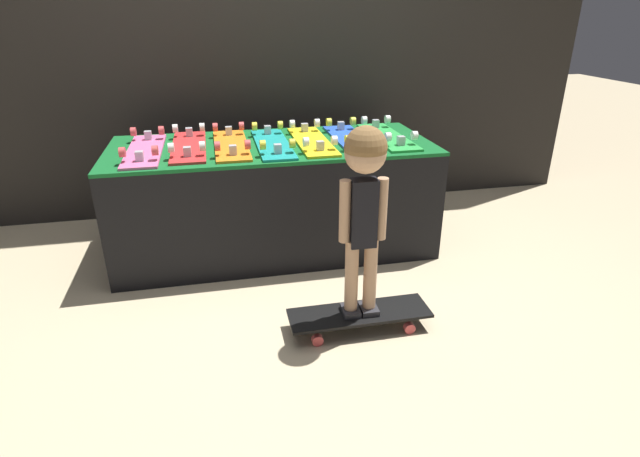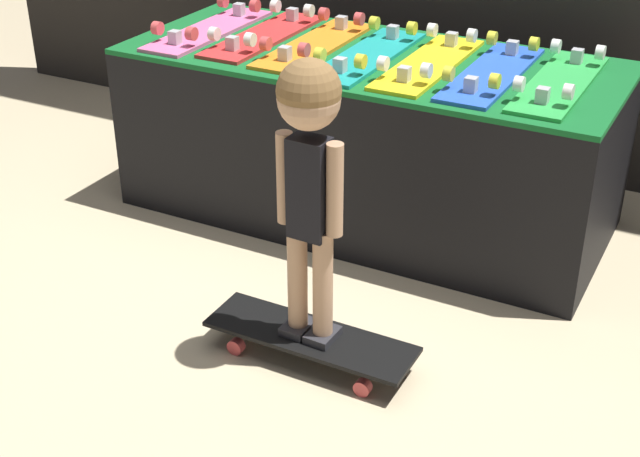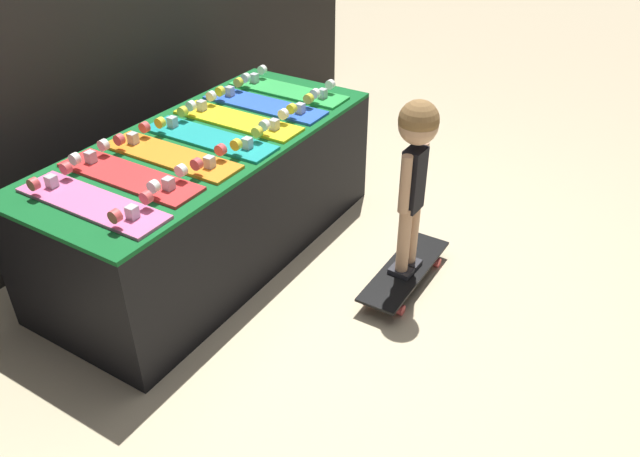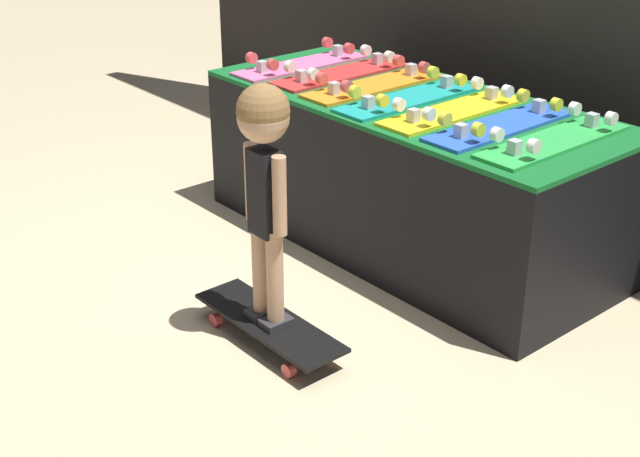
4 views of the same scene
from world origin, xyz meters
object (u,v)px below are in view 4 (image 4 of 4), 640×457
skateboard_orange_on_rack (374,83)px  child (264,161)px  skateboard_teal_on_rack (408,97)px  skateboard_pink_on_rack (301,63)px  skateboard_yellow_on_rack (454,109)px  skateboard_green_on_rack (554,139)px  skateboard_red_on_rack (341,72)px  skateboard_blue_on_rack (501,123)px  skateboard_on_floor (269,324)px

skateboard_orange_on_rack → child: bearing=-62.8°
skateboard_teal_on_rack → child: bearing=-74.4°
skateboard_pink_on_rack → skateboard_teal_on_rack: 0.72m
skateboard_yellow_on_rack → skateboard_green_on_rack: same height
skateboard_red_on_rack → child: (0.75, -1.01, 0.03)m
skateboard_blue_on_rack → skateboard_on_floor: skateboard_blue_on_rack is taller
skateboard_pink_on_rack → skateboard_yellow_on_rack: 0.96m
skateboard_orange_on_rack → skateboard_on_floor: 1.27m
skateboard_blue_on_rack → skateboard_green_on_rack: same height
skateboard_pink_on_rack → skateboard_blue_on_rack: bearing=0.5°
skateboard_orange_on_rack → skateboard_blue_on_rack: 0.72m
skateboard_orange_on_rack → child: (0.51, -0.99, 0.03)m
skateboard_red_on_rack → skateboard_blue_on_rack: bearing=-1.6°
skateboard_pink_on_rack → skateboard_red_on_rack: 0.24m
skateboard_orange_on_rack → skateboard_green_on_rack: size_ratio=1.00×
skateboard_blue_on_rack → child: size_ratio=0.80×
skateboard_yellow_on_rack → skateboard_blue_on_rack: same height
skateboard_red_on_rack → skateboard_teal_on_rack: size_ratio=1.00×
skateboard_red_on_rack → child: 1.26m
skateboard_pink_on_rack → skateboard_yellow_on_rack: same height
skateboard_teal_on_rack → skateboard_on_floor: (0.27, -0.96, -0.61)m
child → skateboard_red_on_rack: bearing=128.6°
skateboard_yellow_on_rack → skateboard_on_floor: skateboard_yellow_on_rack is taller
skateboard_teal_on_rack → child: 1.00m
skateboard_yellow_on_rack → child: 0.98m
skateboard_pink_on_rack → skateboard_green_on_rack: same height
skateboard_pink_on_rack → skateboard_on_floor: (0.99, -0.97, -0.61)m
skateboard_red_on_rack → skateboard_green_on_rack: 1.20m
skateboard_teal_on_rack → skateboard_yellow_on_rack: size_ratio=1.00×
skateboard_red_on_rack → child: size_ratio=0.80×
skateboard_pink_on_rack → skateboard_orange_on_rack: bearing=2.3°
skateboard_orange_on_rack → child: size_ratio=0.80×
skateboard_yellow_on_rack → skateboard_blue_on_rack: (0.24, 0.00, 0.00)m
skateboard_orange_on_rack → skateboard_green_on_rack: 0.96m
skateboard_yellow_on_rack → skateboard_on_floor: (0.03, -0.98, -0.61)m
skateboard_pink_on_rack → skateboard_orange_on_rack: same height
skateboard_orange_on_rack → skateboard_on_floor: skateboard_orange_on_rack is taller
skateboard_teal_on_rack → skateboard_orange_on_rack: bearing=173.7°
skateboard_on_floor → child: 0.64m
skateboard_teal_on_rack → skateboard_blue_on_rack: 0.48m
skateboard_pink_on_rack → skateboard_teal_on_rack: bearing=-0.5°
skateboard_orange_on_rack → skateboard_yellow_on_rack: bearing=-1.4°
skateboard_on_floor → skateboard_blue_on_rack: bearing=77.8°
skateboard_red_on_rack → skateboard_on_floor: skateboard_red_on_rack is taller
skateboard_red_on_rack → skateboard_yellow_on_rack: size_ratio=1.00×
skateboard_green_on_rack → skateboard_on_floor: skateboard_green_on_rack is taller
skateboard_yellow_on_rack → skateboard_pink_on_rack: bearing=-179.5°
skateboard_orange_on_rack → skateboard_green_on_rack: bearing=0.1°
skateboard_red_on_rack → skateboard_yellow_on_rack: same height
skateboard_orange_on_rack → child: 1.11m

